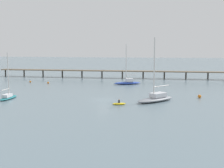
# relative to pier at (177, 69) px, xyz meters

# --- Properties ---
(ground_plane) EXTENTS (400.00, 400.00, 0.00)m
(ground_plane) POSITION_rel_pier_xyz_m (-18.78, -42.92, -3.40)
(ground_plane) COLOR slate
(pier) EXTENTS (89.03, 5.16, 6.57)m
(pier) POSITION_rel_pier_xyz_m (0.00, 0.00, 0.00)
(pier) COLOR brown
(pier) RESTS_ON ground_plane
(sailboat_blue) EXTENTS (8.24, 4.65, 11.87)m
(sailboat_blue) POSITION_rel_pier_xyz_m (-15.55, -16.53, -2.66)
(sailboat_blue) COLOR #2D4CB7
(sailboat_blue) RESTS_ON ground_plane
(sailboat_teal) EXTENTS (2.24, 6.78, 10.22)m
(sailboat_teal) POSITION_rel_pier_xyz_m (-39.56, -44.59, -2.78)
(sailboat_teal) COLOR #1E727A
(sailboat_teal) RESTS_ON ground_plane
(sailboat_gray) EXTENTS (8.93, 9.09, 13.34)m
(sailboat_gray) POSITION_rel_pier_xyz_m (-7.47, -43.34, -2.63)
(sailboat_gray) COLOR gray
(sailboat_gray) RESTS_ON ground_plane
(dinghy_yellow) EXTENTS (2.94, 1.94, 1.14)m
(dinghy_yellow) POSITION_rel_pier_xyz_m (-14.76, -47.78, -3.19)
(dinghy_yellow) COLOR yellow
(dinghy_yellow) RESTS_ON ground_plane
(mooring_buoy_mid) EXTENTS (0.77, 0.77, 0.77)m
(mooring_buoy_mid) POSITION_rel_pier_xyz_m (2.23, -37.95, -3.02)
(mooring_buoy_mid) COLOR orange
(mooring_buoy_mid) RESTS_ON ground_plane
(mooring_buoy_near) EXTENTS (0.60, 0.60, 0.60)m
(mooring_buoy_near) POSITION_rel_pier_xyz_m (-39.49, -18.04, -3.10)
(mooring_buoy_near) COLOR orange
(mooring_buoy_near) RESTS_ON ground_plane
(mooring_buoy_outer) EXTENTS (0.56, 0.56, 0.56)m
(mooring_buoy_outer) POSITION_rel_pier_xyz_m (-45.86, -16.15, -3.12)
(mooring_buoy_outer) COLOR orange
(mooring_buoy_outer) RESTS_ON ground_plane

